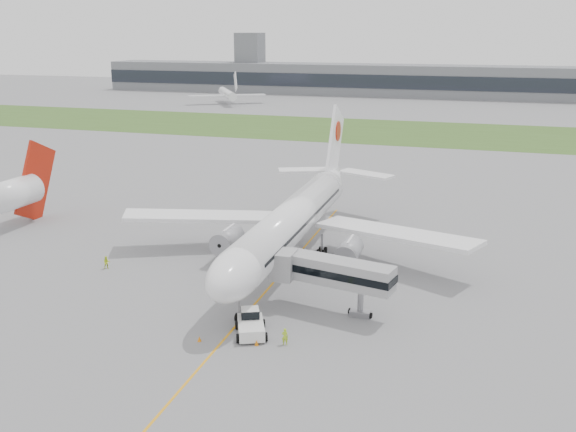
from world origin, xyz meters
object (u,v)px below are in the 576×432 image
(pushback_tug, at_px, (251,324))
(neighbor_aircraft, at_px, (14,193))
(airliner, at_px, (294,218))
(jet_bridge, at_px, (329,271))
(ground_crew_near, at_px, (285,337))

(pushback_tug, height_order, neighbor_aircraft, neighbor_aircraft)
(airliner, bearing_deg, pushback_tug, -84.71)
(airliner, xyz_separation_m, neighbor_aircraft, (-44.88, 1.61, -0.40))
(airliner, relative_size, pushback_tug, 10.65)
(airliner, relative_size, neighbor_aircraft, 3.33)
(airliner, bearing_deg, jet_bridge, -61.04)
(airliner, distance_m, jet_bridge, 16.85)
(jet_bridge, bearing_deg, neighbor_aircraft, 175.14)
(airliner, relative_size, ground_crew_near, 31.27)
(airliner, height_order, jet_bridge, airliner)
(pushback_tug, xyz_separation_m, neighbor_aircraft, (-46.92, 23.68, 4.21))
(pushback_tug, distance_m, ground_crew_near, 4.17)
(ground_crew_near, bearing_deg, airliner, -84.06)
(ground_crew_near, distance_m, neighbor_aircraft, 56.85)
(neighbor_aircraft, bearing_deg, pushback_tug, -24.99)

